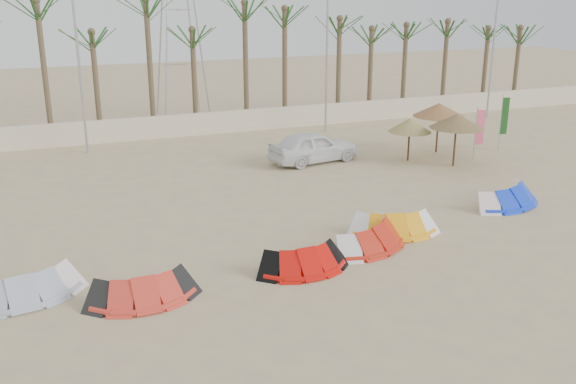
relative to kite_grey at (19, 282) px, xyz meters
name	(u,v)px	position (x,y,z in m)	size (l,w,h in m)	color
ground	(363,293)	(9.31, -3.53, -0.42)	(120.00, 120.00, 0.00)	tan
boundary_wall	(189,125)	(9.31, 18.47, 0.23)	(60.00, 0.30, 1.30)	beige
palm_line	(189,22)	(9.98, 19.97, 6.02)	(52.00, 4.00, 7.70)	brown
lamp_b	(78,43)	(3.35, 16.47, 5.35)	(1.25, 0.14, 11.00)	#A5A8AD
lamp_c	(328,35)	(17.35, 16.47, 5.35)	(1.25, 0.14, 11.00)	#A5A8AD
lamp_d	(495,30)	(29.35, 16.47, 5.35)	(1.25, 0.14, 11.00)	#A5A8AD
pylon	(184,116)	(10.31, 24.47, -0.42)	(3.00, 3.00, 14.00)	#A5A8AD
kite_grey	(19,282)	(0.00, 0.00, 0.00)	(3.70, 2.03, 0.90)	#9FA5B6
kite_red_left	(141,284)	(3.24, -1.42, 0.00)	(3.21, 1.61, 0.90)	red
kite_red_mid	(301,256)	(8.27, -1.24, 0.00)	(3.03, 1.61, 0.90)	red
kite_red_right	(367,232)	(11.21, -0.22, 0.00)	(3.97, 2.92, 0.90)	red
kite_orange	(390,221)	(12.51, 0.48, 0.00)	(3.47, 2.21, 0.90)	#FFA513
kite_blue	(503,193)	(18.51, 1.61, 0.00)	(3.91, 2.55, 0.90)	#1135E9
parasol_left	(410,125)	(18.40, 8.78, 1.42)	(2.21, 2.21, 2.20)	#4C331E
parasol_mid	(457,121)	(19.95, 7.08, 1.85)	(2.63, 2.63, 2.62)	#4C331E
parasol_right	(439,110)	(20.72, 9.71, 1.88)	(2.73, 2.73, 2.65)	#4C331E
flag_pink	(478,129)	(21.73, 7.64, 1.21)	(0.44, 0.16, 2.75)	#A5A8AD
flag_green	(504,117)	(24.19, 8.76, 1.39)	(0.45, 0.06, 3.05)	#A5A8AD
car	(313,147)	(13.77, 10.31, 0.37)	(1.86, 4.62, 1.57)	white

